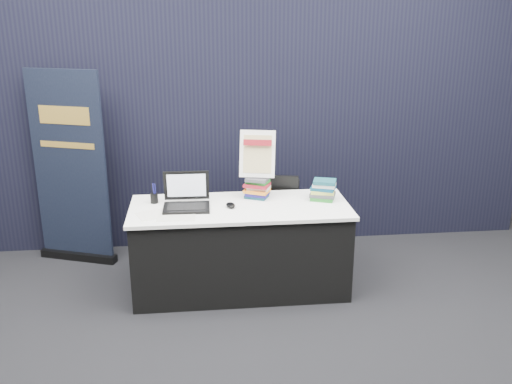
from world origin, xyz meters
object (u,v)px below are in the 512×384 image
object	(u,v)px
laptop	(186,199)
book_stack_tall	(258,188)
pullup_banner	(71,179)
display_table	(240,248)
book_stack_short	(323,190)
info_sign	(257,154)
stacking_chair	(280,222)

from	to	relation	value
laptop	book_stack_tall	size ratio (longest dim) A/B	1.62
book_stack_tall	pullup_banner	xyz separation A→B (m)	(-1.66, 0.58, -0.04)
display_table	book_stack_tall	world-z (taller)	book_stack_tall
book_stack_short	display_table	bearing A→B (deg)	-173.52
book_stack_tall	book_stack_short	bearing A→B (deg)	-11.03
info_sign	stacking_chair	distance (m)	0.68
display_table	pullup_banner	distance (m)	1.73
stacking_chair	pullup_banner	bearing A→B (deg)	177.88
book_stack_short	pullup_banner	distance (m)	2.31
book_stack_tall	pullup_banner	world-z (taller)	pullup_banner
laptop	book_stack_tall	xyz separation A→B (m)	(0.60, 0.17, 0.03)
book_stack_tall	info_sign	size ratio (longest dim) A/B	0.57
info_sign	stacking_chair	bearing A→B (deg)	32.79
display_table	info_sign	size ratio (longest dim) A/B	4.44
pullup_banner	laptop	bearing A→B (deg)	-14.95
display_table	book_stack_short	size ratio (longest dim) A/B	7.35
laptop	stacking_chair	xyz separation A→B (m)	(0.81, 0.28, -0.33)
book_stack_short	info_sign	bearing A→B (deg)	165.89
book_stack_short	info_sign	xyz separation A→B (m)	(-0.54, 0.14, 0.29)
laptop	stacking_chair	world-z (taller)	laptop
info_sign	stacking_chair	size ratio (longest dim) A/B	0.47
laptop	pullup_banner	bearing A→B (deg)	146.18
book_stack_short	pullup_banner	bearing A→B (deg)	162.77
laptop	book_stack_short	size ratio (longest dim) A/B	1.54
book_stack_short	book_stack_tall	bearing A→B (deg)	168.97
info_sign	pullup_banner	bearing A→B (deg)	173.82
book_stack_short	pullup_banner	xyz separation A→B (m)	(-2.20, 0.68, -0.04)
book_stack_tall	book_stack_short	size ratio (longest dim) A/B	0.95
book_stack_short	laptop	bearing A→B (deg)	-176.95
info_sign	pullup_banner	world-z (taller)	pullup_banner
display_table	stacking_chair	distance (m)	0.49
book_stack_tall	pullup_banner	bearing A→B (deg)	160.83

